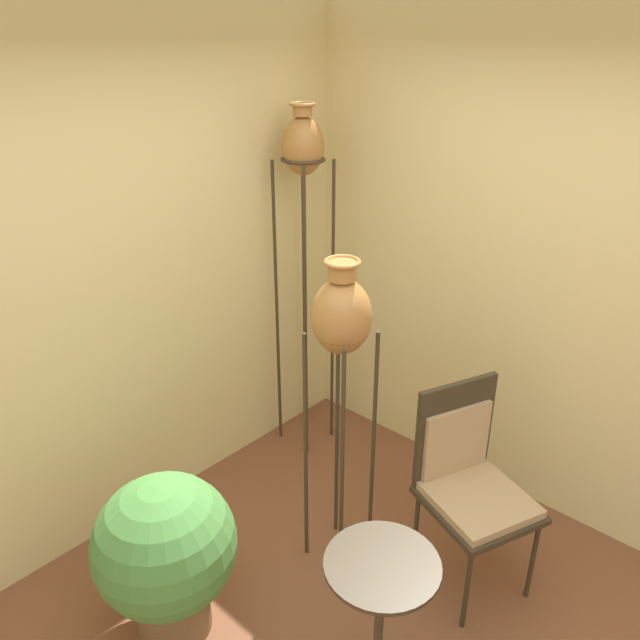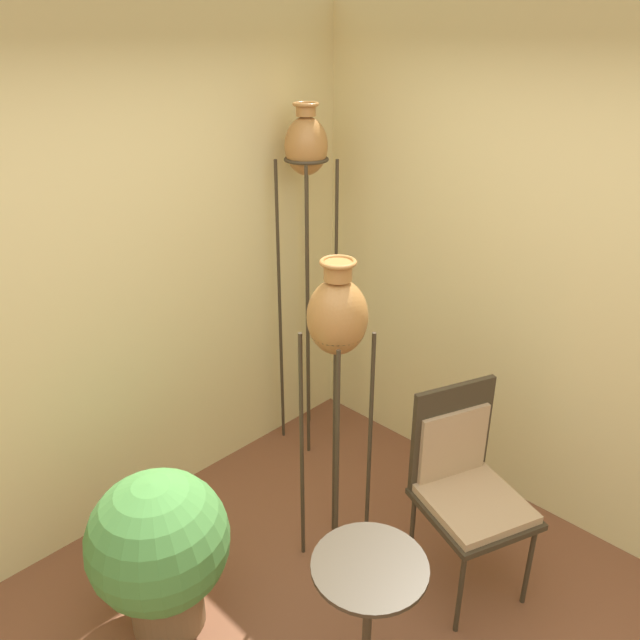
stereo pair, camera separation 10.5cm
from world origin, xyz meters
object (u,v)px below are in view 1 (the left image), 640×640
object	(u,v)px
side_table	(380,604)
potted_plant	(166,552)
vase_stand_medium	(341,325)
chair	(469,476)
vase_stand_tall	(303,168)

from	to	relation	value
side_table	potted_plant	distance (m)	0.97
vase_stand_medium	chair	bearing A→B (deg)	-58.04
vase_stand_medium	chair	xyz separation A→B (m)	(0.33, -0.53, -0.75)
chair	side_table	world-z (taller)	chair
side_table	potted_plant	xyz separation A→B (m)	(-0.36, 0.90, -0.08)
chair	side_table	xyz separation A→B (m)	(-0.83, -0.11, -0.05)
chair	side_table	distance (m)	0.84
vase_stand_tall	potted_plant	xyz separation A→B (m)	(-1.50, -0.59, -1.36)
vase_stand_medium	chair	world-z (taller)	vase_stand_medium
vase_stand_tall	side_table	distance (m)	2.27
vase_stand_tall	chair	xyz separation A→B (m)	(-0.31, -1.38, -1.23)
vase_stand_tall	side_table	xyz separation A→B (m)	(-1.15, -1.49, -1.28)
potted_plant	vase_stand_medium	bearing A→B (deg)	-16.67
potted_plant	vase_stand_tall	bearing A→B (deg)	21.47
chair	potted_plant	xyz separation A→B (m)	(-1.19, 0.79, -0.13)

